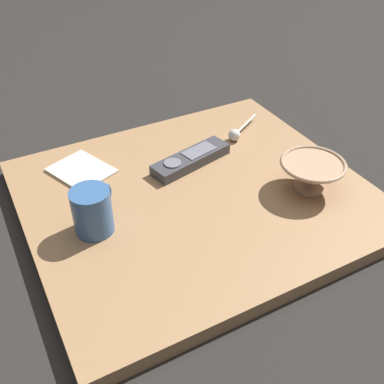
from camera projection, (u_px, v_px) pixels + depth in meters
ground_plane at (196, 203)px, 0.96m from camera, size 6.00×6.00×0.00m
table at (196, 197)px, 0.95m from camera, size 0.60×0.68×0.03m
cereal_bowl at (311, 174)px, 0.92m from camera, size 0.13×0.13×0.07m
coffee_mug at (93, 211)px, 0.82m from camera, size 0.08×0.09×0.09m
teaspoon at (236, 133)px, 1.09m from camera, size 0.08×0.12×0.03m
tv_remote_near at (191, 159)px, 1.01m from camera, size 0.10×0.20×0.03m
folded_napkin at (81, 171)px, 0.99m from camera, size 0.16×0.14×0.01m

